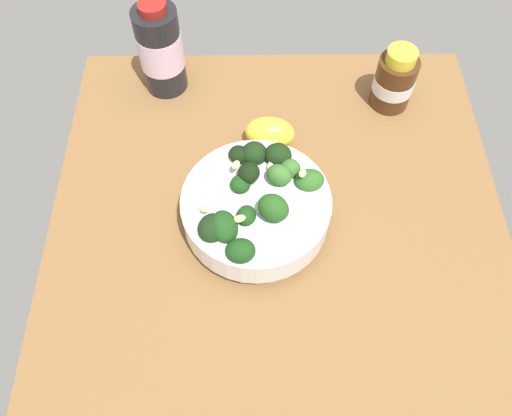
% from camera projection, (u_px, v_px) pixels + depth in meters
% --- Properties ---
extents(ground_plane, '(0.67, 0.67, 0.05)m').
position_uv_depth(ground_plane, '(277.00, 221.00, 0.80)').
color(ground_plane, brown).
extents(bowl_of_broccoli, '(0.21, 0.21, 0.10)m').
position_uv_depth(bowl_of_broccoli, '(256.00, 206.00, 0.74)').
color(bowl_of_broccoli, white).
rests_on(bowl_of_broccoli, ground_plane).
extents(lemon_wedge, '(0.08, 0.06, 0.05)m').
position_uv_depth(lemon_wedge, '(270.00, 133.00, 0.83)').
color(lemon_wedge, yellow).
rests_on(lemon_wedge, ground_plane).
extents(bottle_tall, '(0.07, 0.07, 0.11)m').
position_uv_depth(bottle_tall, '(394.00, 81.00, 0.86)').
color(bottle_tall, '#472814').
rests_on(bottle_tall, ground_plane).
extents(bottle_short, '(0.07, 0.07, 0.17)m').
position_uv_depth(bottle_short, '(160.00, 49.00, 0.85)').
color(bottle_short, black).
rests_on(bottle_short, ground_plane).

